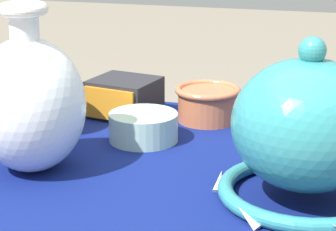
{
  "coord_description": "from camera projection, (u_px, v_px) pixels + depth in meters",
  "views": [
    {
      "loc": [
        0.28,
        -0.93,
        1.17
      ],
      "look_at": [
        0.02,
        -0.06,
        0.88
      ],
      "focal_mm": 70.0,
      "sensor_mm": 36.0,
      "label": 1
    }
  ],
  "objects": [
    {
      "name": "vase_dome_bell",
      "position": [
        307.0,
        134.0,
        0.87
      ],
      "size": [
        0.25,
        0.23,
        0.23
      ],
      "color": "teal",
      "rests_on": "display_table"
    },
    {
      "name": "cup_wide_terracotta",
      "position": [
        208.0,
        102.0,
        1.21
      ],
      "size": [
        0.12,
        0.12,
        0.07
      ],
      "color": "#BC6642",
      "rests_on": "display_table"
    },
    {
      "name": "mosaic_tile_box",
      "position": [
        124.0,
        97.0,
        1.25
      ],
      "size": [
        0.13,
        0.13,
        0.07
      ],
      "rotation": [
        0.0,
        0.0,
        -0.18
      ],
      "color": "#232328",
      "rests_on": "display_table"
    },
    {
      "name": "pot_squat_celadon",
      "position": [
        143.0,
        127.0,
        1.11
      ],
      "size": [
        0.12,
        0.12,
        0.05
      ],
      "primitive_type": "cylinder",
      "color": "#A8CCB7",
      "rests_on": "display_table"
    },
    {
      "name": "cup_wide_cobalt",
      "position": [
        46.0,
        106.0,
        1.15
      ],
      "size": [
        0.11,
        0.11,
        0.09
      ],
      "color": "#3851A8",
      "rests_on": "display_table"
    },
    {
      "name": "vase_tall_bulbous",
      "position": [
        29.0,
        103.0,
        0.97
      ],
      "size": [
        0.17,
        0.17,
        0.25
      ],
      "color": "white",
      "rests_on": "display_table"
    },
    {
      "name": "display_table",
      "position": [
        165.0,
        219.0,
        1.06
      ],
      "size": [
        1.04,
        0.61,
        0.79
      ],
      "color": "olive",
      "rests_on": "ground_plane"
    }
  ]
}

